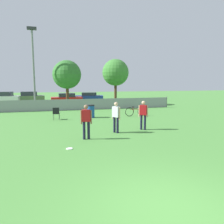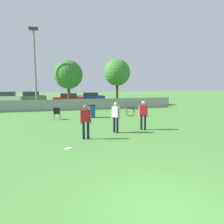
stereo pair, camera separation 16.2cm
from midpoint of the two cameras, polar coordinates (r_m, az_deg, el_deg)
name	(u,v)px [view 2 (the right image)]	position (r m, az deg, el deg)	size (l,w,h in m)	color
ground_plane	(163,210)	(5.33, 14.19, -23.62)	(120.00, 120.00, 0.00)	#4C8C3D
fence_backline	(78,104)	(22.19, -8.67, 1.95)	(20.19, 0.07, 1.21)	gray
light_pole	(35,62)	(23.84, -19.32, 12.34)	(0.90, 0.36, 8.17)	gray
tree_near_pole	(68,75)	(24.20, -11.13, 9.52)	(3.05, 3.05, 5.11)	#4C331E
tree_far_right	(117,73)	(26.97, 1.50, 10.24)	(3.22, 3.22, 5.56)	#4C331E
player_receiver_white	(116,115)	(11.91, 1.40, -0.82)	(0.41, 0.47, 1.70)	#191933
player_thrower_red	(143,113)	(12.79, 8.55, -0.31)	(0.47, 0.41, 1.70)	#191933
player_defender_red	(86,119)	(10.62, -6.46, -1.92)	(0.55, 0.28, 1.70)	#191933
frisbee_disc	(68,148)	(9.41, -10.85, -9.32)	(0.29, 0.29, 0.03)	white
folding_chair_sideline	(57,113)	(16.67, -13.92, -0.15)	(0.52, 0.52, 0.92)	#333338
bicycle_sideline	(137,111)	(18.08, 6.70, 0.13)	(1.81, 0.44, 0.78)	black
trash_bin	(92,111)	(17.24, -5.11, 0.23)	(0.61, 0.61, 1.01)	#194C99
parked_car_white	(5,98)	(32.72, -25.99, 3.41)	(4.63, 2.41, 1.53)	black
parked_car_olive	(31,97)	(32.92, -20.24, 3.69)	(4.23, 2.21, 1.50)	black
parked_car_red	(68,98)	(29.34, -11.18, 3.49)	(4.01, 1.79, 1.36)	black
parked_car_blue	(91,97)	(32.32, -5.39, 3.99)	(4.28, 2.46, 1.31)	black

